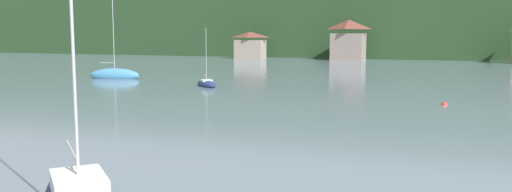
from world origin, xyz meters
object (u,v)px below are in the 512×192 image
sailboat_far_3 (206,84)px  shore_building_west (250,46)px  shore_building_westcentral (348,40)px  sailboat_far_5 (115,75)px  mooring_buoy_mid (444,105)px

sailboat_far_3 → shore_building_west: bearing=153.0°
shore_building_westcentral → sailboat_far_3: 56.16m
shore_building_west → shore_building_westcentral: size_ratio=0.79×
sailboat_far_3 → sailboat_far_5: bearing=-150.9°
sailboat_far_5 → mooring_buoy_mid: (36.60, -10.02, -0.39)m
shore_building_westcentral → mooring_buoy_mid: size_ratio=17.58×
shore_building_westcentral → mooring_buoy_mid: 64.89m
shore_building_west → mooring_buoy_mid: 72.81m
shore_building_westcentral → mooring_buoy_mid: (19.39, -61.81, -3.87)m
shore_building_west → sailboat_far_3: (17.35, -54.99, -2.51)m
shore_building_westcentral → shore_building_west: bearing=-177.3°
shore_building_west → shore_building_westcentral: 20.55m
mooring_buoy_mid → shore_building_west: bearing=123.2°
shore_building_west → shore_building_westcentral: bearing=2.7°
shore_building_west → sailboat_far_5: bearing=-86.3°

